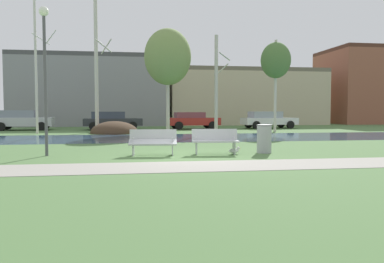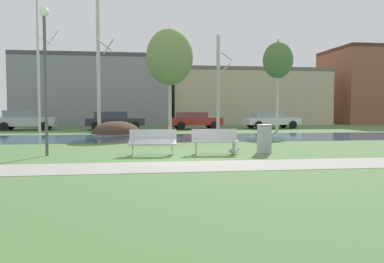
{
  "view_description": "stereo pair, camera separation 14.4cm",
  "coord_description": "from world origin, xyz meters",
  "px_view_note": "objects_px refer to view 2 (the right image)",
  "views": [
    {
      "loc": [
        -1.61,
        -12.15,
        1.54
      ],
      "look_at": [
        0.37,
        1.33,
        0.75
      ],
      "focal_mm": 35.38,
      "sensor_mm": 36.0,
      "label": 1
    },
    {
      "loc": [
        -1.47,
        -12.17,
        1.54
      ],
      "look_at": [
        0.37,
        1.33,
        0.75
      ],
      "focal_mm": 35.38,
      "sensor_mm": 36.0,
      "label": 2
    }
  ],
  "objects_px": {
    "bench_left": "(153,141)",
    "seagull": "(234,150)",
    "parked_van_nearest_silver": "(25,120)",
    "parked_wagon_fourth_white": "(270,119)",
    "trash_bin": "(264,138)",
    "streetlamp": "(45,56)",
    "parked_sedan_second_dark": "(114,120)",
    "parked_hatch_third_red": "(195,120)",
    "bench_right": "(215,141)"
  },
  "relations": [
    {
      "from": "bench_left",
      "to": "seagull",
      "type": "relative_size",
      "value": 3.76
    },
    {
      "from": "parked_van_nearest_silver",
      "to": "parked_wagon_fourth_white",
      "type": "distance_m",
      "value": 19.36
    },
    {
      "from": "trash_bin",
      "to": "streetlamp",
      "type": "xyz_separation_m",
      "value": [
        -7.48,
        0.21,
        2.8
      ]
    },
    {
      "from": "parked_sedan_second_dark",
      "to": "parked_hatch_third_red",
      "type": "distance_m",
      "value": 6.35
    },
    {
      "from": "bench_left",
      "to": "parked_van_nearest_silver",
      "type": "relative_size",
      "value": 0.38
    },
    {
      "from": "streetlamp",
      "to": "parked_wagon_fourth_white",
      "type": "height_order",
      "value": "streetlamp"
    },
    {
      "from": "parked_van_nearest_silver",
      "to": "parked_sedan_second_dark",
      "type": "relative_size",
      "value": 0.95
    },
    {
      "from": "parked_van_nearest_silver",
      "to": "bench_left",
      "type": "bearing_deg",
      "value": -62.36
    },
    {
      "from": "parked_sedan_second_dark",
      "to": "parked_hatch_third_red",
      "type": "bearing_deg",
      "value": 0.8
    },
    {
      "from": "seagull",
      "to": "parked_hatch_third_red",
      "type": "bearing_deg",
      "value": 86.36
    },
    {
      "from": "bench_left",
      "to": "parked_hatch_third_red",
      "type": "height_order",
      "value": "parked_hatch_third_red"
    },
    {
      "from": "parked_hatch_third_red",
      "to": "seagull",
      "type": "bearing_deg",
      "value": -93.64
    },
    {
      "from": "bench_right",
      "to": "streetlamp",
      "type": "height_order",
      "value": "streetlamp"
    },
    {
      "from": "bench_right",
      "to": "seagull",
      "type": "distance_m",
      "value": 0.75
    },
    {
      "from": "parked_van_nearest_silver",
      "to": "parked_hatch_third_red",
      "type": "distance_m",
      "value": 12.97
    },
    {
      "from": "parked_van_nearest_silver",
      "to": "parked_sedan_second_dark",
      "type": "height_order",
      "value": "parked_van_nearest_silver"
    },
    {
      "from": "bench_left",
      "to": "seagull",
      "type": "height_order",
      "value": "bench_left"
    },
    {
      "from": "bench_left",
      "to": "parked_sedan_second_dark",
      "type": "height_order",
      "value": "parked_sedan_second_dark"
    },
    {
      "from": "bench_right",
      "to": "streetlamp",
      "type": "bearing_deg",
      "value": 176.54
    },
    {
      "from": "parked_wagon_fourth_white",
      "to": "streetlamp",
      "type": "bearing_deg",
      "value": -129.01
    },
    {
      "from": "seagull",
      "to": "parked_sedan_second_dark",
      "type": "relative_size",
      "value": 0.1
    },
    {
      "from": "bench_left",
      "to": "parked_wagon_fourth_white",
      "type": "relative_size",
      "value": 0.36
    },
    {
      "from": "seagull",
      "to": "parked_wagon_fourth_white",
      "type": "distance_m",
      "value": 19.05
    },
    {
      "from": "bench_right",
      "to": "parked_sedan_second_dark",
      "type": "bearing_deg",
      "value": 105.07
    },
    {
      "from": "bench_right",
      "to": "parked_sedan_second_dark",
      "type": "distance_m",
      "value": 17.67
    },
    {
      "from": "parked_van_nearest_silver",
      "to": "parked_sedan_second_dark",
      "type": "bearing_deg",
      "value": -2.18
    },
    {
      "from": "bench_right",
      "to": "trash_bin",
      "type": "xyz_separation_m",
      "value": [
        1.81,
        0.13,
        0.05
      ]
    },
    {
      "from": "seagull",
      "to": "parked_van_nearest_silver",
      "type": "distance_m",
      "value": 21.09
    },
    {
      "from": "bench_left",
      "to": "seagull",
      "type": "distance_m",
      "value": 2.83
    },
    {
      "from": "parked_van_nearest_silver",
      "to": "trash_bin",
      "type": "bearing_deg",
      "value": -52.83
    },
    {
      "from": "bench_left",
      "to": "parked_hatch_third_red",
      "type": "bearing_deg",
      "value": 77.18
    },
    {
      "from": "trash_bin",
      "to": "seagull",
      "type": "bearing_deg",
      "value": -167.98
    },
    {
      "from": "parked_van_nearest_silver",
      "to": "parked_sedan_second_dark",
      "type": "distance_m",
      "value": 6.62
    },
    {
      "from": "bench_left",
      "to": "bench_right",
      "type": "relative_size",
      "value": 1.0
    },
    {
      "from": "bench_left",
      "to": "trash_bin",
      "type": "distance_m",
      "value": 3.96
    },
    {
      "from": "bench_left",
      "to": "parked_wagon_fourth_white",
      "type": "distance_m",
      "value": 20.21
    },
    {
      "from": "bench_right",
      "to": "parked_wagon_fourth_white",
      "type": "distance_m",
      "value": 19.21
    },
    {
      "from": "seagull",
      "to": "streetlamp",
      "type": "height_order",
      "value": "streetlamp"
    },
    {
      "from": "trash_bin",
      "to": "parked_hatch_third_red",
      "type": "height_order",
      "value": "parked_hatch_third_red"
    },
    {
      "from": "seagull",
      "to": "parked_sedan_second_dark",
      "type": "distance_m",
      "value": 17.97
    },
    {
      "from": "seagull",
      "to": "parked_sedan_second_dark",
      "type": "bearing_deg",
      "value": 107.0
    },
    {
      "from": "bench_left",
      "to": "parked_wagon_fourth_white",
      "type": "xyz_separation_m",
      "value": [
        10.29,
        17.39,
        0.27
      ]
    },
    {
      "from": "seagull",
      "to": "parked_van_nearest_silver",
      "type": "bearing_deg",
      "value": 124.26
    },
    {
      "from": "bench_left",
      "to": "parked_sedan_second_dark",
      "type": "bearing_deg",
      "value": 98.17
    },
    {
      "from": "parked_sedan_second_dark",
      "to": "parked_wagon_fourth_white",
      "type": "distance_m",
      "value": 12.74
    },
    {
      "from": "bench_right",
      "to": "trash_bin",
      "type": "bearing_deg",
      "value": 4.15
    },
    {
      "from": "parked_sedan_second_dark",
      "to": "parked_van_nearest_silver",
      "type": "bearing_deg",
      "value": 177.82
    },
    {
      "from": "seagull",
      "to": "parked_hatch_third_red",
      "type": "height_order",
      "value": "parked_hatch_third_red"
    },
    {
      "from": "streetlamp",
      "to": "parked_sedan_second_dark",
      "type": "relative_size",
      "value": 1.08
    },
    {
      "from": "parked_sedan_second_dark",
      "to": "parked_wagon_fourth_white",
      "type": "bearing_deg",
      "value": 1.5
    }
  ]
}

